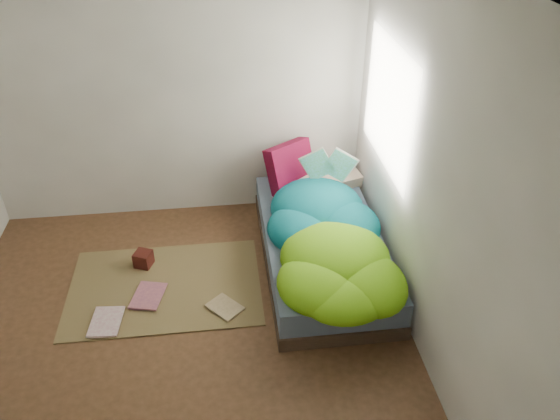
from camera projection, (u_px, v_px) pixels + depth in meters
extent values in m
cube|color=#472F1B|center=(181.00, 333.00, 4.18)|extent=(3.50, 3.50, 0.00)
cube|color=#B6B4AD|center=(172.00, 87.00, 4.89)|extent=(3.50, 0.04, 2.60)
cube|color=#B6B4AD|center=(427.00, 173.00, 3.63)|extent=(0.04, 3.50, 2.60)
cube|color=white|center=(388.00, 105.00, 4.31)|extent=(0.01, 1.00, 1.20)
cube|color=#32241B|center=(321.00, 257.00, 4.86)|extent=(1.00, 2.00, 0.12)
cube|color=slate|center=(322.00, 241.00, 4.77)|extent=(0.98, 1.96, 0.22)
cube|color=brown|center=(165.00, 286.00, 4.62)|extent=(1.60, 1.10, 0.01)
cube|color=beige|center=(324.00, 177.00, 5.32)|extent=(0.73, 0.57, 0.14)
cube|color=#480424|center=(290.00, 167.00, 5.17)|extent=(0.46, 0.37, 0.46)
cube|color=#3A140D|center=(143.00, 259.00, 4.80)|extent=(0.18, 0.18, 0.14)
imported|color=white|center=(91.00, 322.00, 4.25)|extent=(0.26, 0.34, 0.02)
imported|color=#C16F75|center=(134.00, 295.00, 4.50)|extent=(0.31, 0.37, 0.03)
imported|color=tan|center=(216.00, 314.00, 4.32)|extent=(0.33, 0.33, 0.02)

